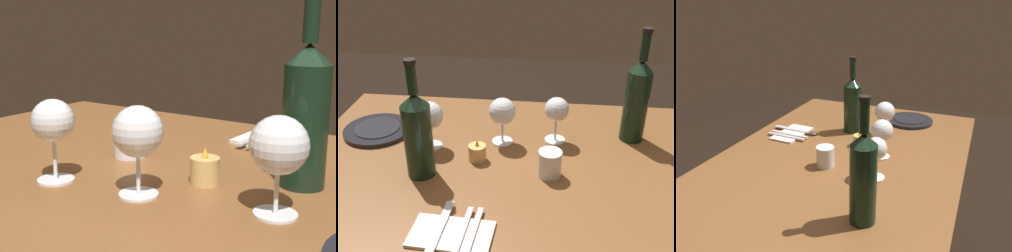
# 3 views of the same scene
# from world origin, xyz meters

# --- Properties ---
(dining_table) EXTENTS (1.30, 0.90, 0.74)m
(dining_table) POSITION_xyz_m (0.00, 0.00, 0.65)
(dining_table) COLOR brown
(dining_table) RESTS_ON ground
(wine_glass_left) EXTENTS (0.08, 0.08, 0.15)m
(wine_glass_left) POSITION_xyz_m (-0.11, -0.17, 0.85)
(wine_glass_left) COLOR white
(wine_glass_left) RESTS_ON dining_table
(wine_glass_right) EXTENTS (0.09, 0.09, 0.15)m
(wine_glass_right) POSITION_xyz_m (0.27, -0.09, 0.84)
(wine_glass_right) COLOR white
(wine_glass_right) RESTS_ON dining_table
(wine_glass_centre) EXTENTS (0.08, 0.08, 0.15)m
(wine_glass_centre) POSITION_xyz_m (0.06, -0.14, 0.84)
(wine_glass_centre) COLOR white
(wine_glass_centre) RESTS_ON dining_table
(wine_bottle) EXTENTS (0.07, 0.07, 0.36)m
(wine_bottle) POSITION_xyz_m (-0.35, -0.21, 0.88)
(wine_bottle) COLOR black
(wine_bottle) RESTS_ON dining_table
(wine_bottle_second) EXTENTS (0.08, 0.08, 0.34)m
(wine_bottle_second) POSITION_xyz_m (0.26, 0.06, 0.87)
(wine_bottle_second) COLOR black
(wine_bottle_second) RESTS_ON dining_table
(water_tumbler) EXTENTS (0.07, 0.07, 0.08)m
(water_tumbler) POSITION_xyz_m (-0.09, 0.02, 0.78)
(water_tumbler) COLOR white
(water_tumbler) RESTS_ON dining_table
(votive_candle) EXTENTS (0.05, 0.05, 0.07)m
(votive_candle) POSITION_xyz_m (0.12, -0.03, 0.76)
(votive_candle) COLOR #DBB266
(votive_candle) RESTS_ON dining_table
(dinner_plate) EXTENTS (0.22, 0.22, 0.02)m
(dinner_plate) POSITION_xyz_m (0.48, -0.16, 0.75)
(dinner_plate) COLOR black
(dinner_plate) RESTS_ON dining_table
(folded_napkin) EXTENTS (0.20, 0.12, 0.01)m
(folded_napkin) POSITION_xyz_m (0.12, 0.29, 0.74)
(folded_napkin) COLOR silver
(folded_napkin) RESTS_ON dining_table
(fork_inner) EXTENTS (0.02, 0.18, 0.00)m
(fork_inner) POSITION_xyz_m (0.10, 0.29, 0.75)
(fork_inner) COLOR silver
(fork_inner) RESTS_ON folded_napkin
(fork_outer) EXTENTS (0.02, 0.18, 0.00)m
(fork_outer) POSITION_xyz_m (0.07, 0.29, 0.75)
(fork_outer) COLOR silver
(fork_outer) RESTS_ON folded_napkin
(table_knife) EXTENTS (0.03, 0.21, 0.00)m
(table_knife) POSITION_xyz_m (0.15, 0.29, 0.75)
(table_knife) COLOR silver
(table_knife) RESTS_ON folded_napkin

